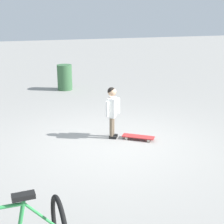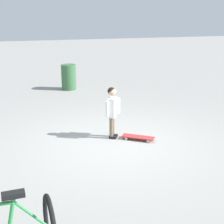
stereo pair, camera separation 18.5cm
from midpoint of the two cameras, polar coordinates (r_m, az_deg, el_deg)
name	(u,v)px [view 1 (the left image)]	position (r m, az deg, el deg)	size (l,w,h in m)	color
ground_plane	(113,144)	(6.49, -0.65, -5.59)	(50.00, 50.00, 0.00)	gray
child_person	(112,107)	(6.62, -0.79, 0.88)	(0.28, 0.36, 1.06)	brown
skateboard	(138,137)	(6.71, 3.78, -4.32)	(0.54, 0.64, 0.07)	#B22D2D
trash_bin	(65,77)	(11.04, -8.67, 5.96)	(0.48, 0.48, 0.83)	#38663D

